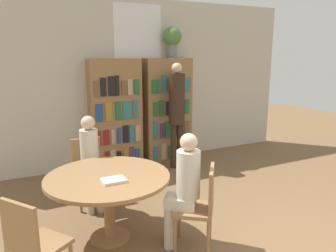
% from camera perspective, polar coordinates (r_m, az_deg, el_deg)
% --- Properties ---
extents(wall_back, '(6.40, 0.07, 3.00)m').
position_cam_1_polar(wall_back, '(6.17, -5.22, 7.54)').
color(wall_back, beige).
rests_on(wall_back, ground_plane).
extents(bookshelf_left, '(0.91, 0.34, 1.95)m').
position_cam_1_polar(bookshelf_left, '(5.89, -9.12, 1.96)').
color(bookshelf_left, olive).
rests_on(bookshelf_left, ground_plane).
extents(bookshelf_right, '(0.91, 0.34, 1.95)m').
position_cam_1_polar(bookshelf_right, '(6.27, -0.07, 2.75)').
color(bookshelf_right, olive).
rests_on(bookshelf_right, ground_plane).
extents(flower_vase, '(0.34, 0.34, 0.56)m').
position_cam_1_polar(flower_vase, '(6.23, 0.73, 14.94)').
color(flower_vase, slate).
rests_on(flower_vase, bookshelf_right).
extents(reading_table, '(1.35, 1.35, 0.75)m').
position_cam_1_polar(reading_table, '(3.67, -10.37, -10.02)').
color(reading_table, olive).
rests_on(reading_table, ground_plane).
extents(chair_near_camera, '(0.56, 0.56, 0.91)m').
position_cam_1_polar(chair_near_camera, '(3.09, -22.54, -18.18)').
color(chair_near_camera, olive).
rests_on(chair_near_camera, ground_plane).
extents(chair_left_side, '(0.40, 0.40, 0.91)m').
position_cam_1_polar(chair_left_side, '(4.64, -13.72, -7.10)').
color(chair_left_side, olive).
rests_on(chair_left_side, ground_plane).
extents(chair_far_side, '(0.56, 0.56, 0.91)m').
position_cam_1_polar(chair_far_side, '(3.52, 5.77, -13.29)').
color(chair_far_side, olive).
rests_on(chair_far_side, ground_plane).
extents(seated_reader_left, '(0.24, 0.36, 1.26)m').
position_cam_1_polar(seated_reader_left, '(4.40, -13.33, -5.44)').
color(seated_reader_left, beige).
rests_on(seated_reader_left, ground_plane).
extents(seated_reader_right, '(0.40, 0.39, 1.26)m').
position_cam_1_polar(seated_reader_right, '(3.45, 2.77, -10.10)').
color(seated_reader_right, beige).
rests_on(seated_reader_right, ground_plane).
extents(librarian_standing, '(0.28, 0.55, 1.88)m').
position_cam_1_polar(librarian_standing, '(5.77, 1.52, 3.66)').
color(librarian_standing, '#332319').
rests_on(librarian_standing, ground_plane).
extents(open_book_on_table, '(0.24, 0.18, 0.03)m').
position_cam_1_polar(open_book_on_table, '(3.44, -9.42, -9.32)').
color(open_book_on_table, silver).
rests_on(open_book_on_table, reading_table).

